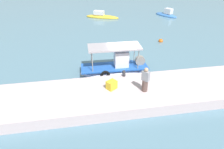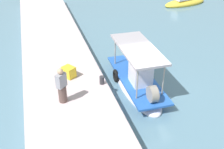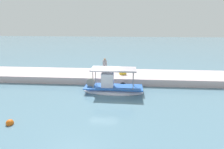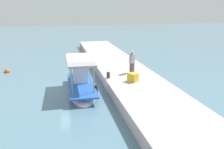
% 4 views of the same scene
% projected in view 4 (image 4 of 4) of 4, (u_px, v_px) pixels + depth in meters
% --- Properties ---
extents(ground_plane, '(120.00, 120.00, 0.00)m').
position_uv_depth(ground_plane, '(76.00, 88.00, 16.64)').
color(ground_plane, slate).
extents(dock_quay, '(36.00, 4.08, 0.74)m').
position_uv_depth(dock_quay, '(130.00, 79.00, 17.42)').
color(dock_quay, beige).
rests_on(dock_quay, ground_plane).
extents(main_fishing_boat, '(5.66, 1.90, 2.66)m').
position_uv_depth(main_fishing_boat, '(81.00, 85.00, 15.90)').
color(main_fishing_boat, white).
rests_on(main_fishing_boat, ground_plane).
extents(fisherman_near_bollard, '(0.53, 0.53, 1.69)m').
position_uv_depth(fisherman_near_bollard, '(132.00, 63.00, 17.56)').
color(fisherman_near_bollard, brown).
rests_on(fisherman_near_bollard, dock_quay).
extents(mooring_bollard, '(0.24, 0.24, 0.42)m').
position_uv_depth(mooring_bollard, '(108.00, 75.00, 16.41)').
color(mooring_bollard, '#2D2D33').
rests_on(mooring_bollard, dock_quay).
extents(cargo_crate, '(0.79, 0.76, 0.57)m').
position_uv_depth(cargo_crate, '(133.00, 77.00, 15.63)').
color(cargo_crate, gold).
rests_on(cargo_crate, dock_quay).
extents(marker_buoy, '(0.48, 0.48, 0.48)m').
position_uv_depth(marker_buoy, '(7.00, 71.00, 20.55)').
color(marker_buoy, orange).
rests_on(marker_buoy, ground_plane).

